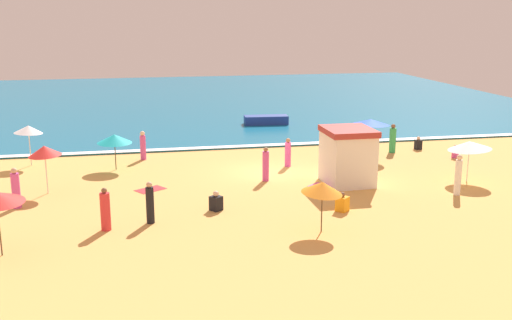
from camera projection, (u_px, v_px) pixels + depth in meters
name	position (u px, v px, depth m)	size (l,w,h in m)	color
ground_plane	(266.00, 172.00, 32.39)	(60.00, 60.00, 0.00)	#E0A856
ocean_water	(204.00, 100.00, 59.04)	(60.00, 44.00, 0.10)	#146B93
wave_breaker_foam	(245.00, 146.00, 38.37)	(57.00, 0.70, 0.01)	white
lifeguard_cabana	(348.00, 156.00, 29.96)	(2.32, 2.64, 2.80)	white
beach_umbrella_0	(371.00, 122.00, 35.03)	(3.02, 3.01, 2.36)	#4C3823
beach_umbrella_1	(28.00, 129.00, 33.41)	(1.67, 1.65, 2.31)	silver
beach_umbrella_2	(45.00, 151.00, 28.16)	(1.98, 1.96, 2.33)	silver
beach_umbrella_3	(322.00, 188.00, 23.18)	(2.28, 2.28, 2.09)	#4C3823
beach_umbrella_4	(114.00, 139.00, 32.61)	(2.35, 2.36, 1.98)	#4C3823
beach_umbrella_5	(470.00, 145.00, 30.29)	(2.68, 2.66, 2.16)	silver
beachgoer_0	(342.00, 203.00, 26.00)	(0.65, 0.65, 0.85)	orange
beachgoer_1	(16.00, 189.00, 26.31)	(0.39, 0.39, 1.81)	#D84CA5
beachgoer_2	(216.00, 202.00, 26.10)	(0.62, 0.62, 0.87)	black
beachgoer_3	(418.00, 144.00, 37.80)	(0.40, 0.40, 0.82)	black
beachgoer_4	(150.00, 204.00, 24.41)	(0.40, 0.40, 1.74)	black
beachgoer_5	(393.00, 139.00, 36.86)	(0.53, 0.53, 1.76)	green
beachgoer_6	(266.00, 165.00, 30.58)	(0.46, 0.46, 1.74)	#D84CA5
beachgoer_7	(143.00, 146.00, 35.05)	(0.46, 0.46, 1.68)	#D84CA5
beachgoer_8	(288.00, 153.00, 33.49)	(0.35, 0.35, 1.59)	#D84CA5
beachgoer_9	(105.00, 211.00, 23.62)	(0.41, 0.41, 1.72)	red
beachgoer_11	(458.00, 175.00, 28.19)	(0.43, 0.43, 1.93)	white
beachgoer_12	(455.00, 152.00, 35.62)	(0.51, 0.51, 0.78)	#D84CA5
beach_towel_0	(150.00, 190.00, 29.23)	(1.62, 1.46, 0.01)	red
beach_towel_1	(322.00, 186.00, 29.80)	(1.44, 1.46, 0.01)	#D84CA5
small_boat_0	(266.00, 120.00, 45.84)	(3.34, 1.38, 0.65)	navy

